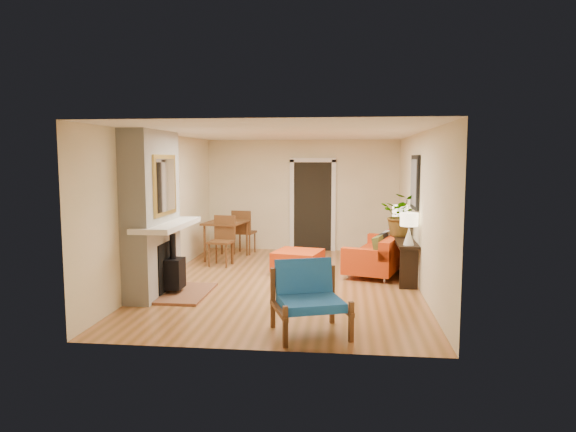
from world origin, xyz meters
name	(u,v)px	position (x,y,z in m)	size (l,w,h in m)	color
room_shell	(327,200)	(0.60, 2.63, 1.24)	(6.50, 6.50, 6.50)	#B67446
fireplace	(154,217)	(-2.00, -1.00, 1.24)	(1.09, 1.68, 2.60)	white
sofa	(382,253)	(1.72, 1.08, 0.35)	(1.43, 2.19, 0.80)	silver
ottoman	(298,260)	(0.13, 0.76, 0.25)	(1.01, 1.01, 0.42)	silver
blue_chair	(308,294)	(0.55, -2.54, 0.48)	(1.08, 1.07, 0.89)	brown
dining_table	(230,229)	(-1.46, 1.95, 0.66)	(0.98, 1.91, 1.01)	brown
console_table	(403,246)	(2.07, 0.58, 0.58)	(0.34, 1.85, 0.72)	black
lamp_near	(409,225)	(2.07, -0.14, 1.06)	(0.30, 0.30, 0.54)	white
lamp_far	(400,216)	(2.07, 1.29, 1.06)	(0.30, 0.30, 0.54)	white
houseplant	(402,215)	(2.06, 0.85, 1.13)	(0.73, 0.63, 0.81)	#1E5919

